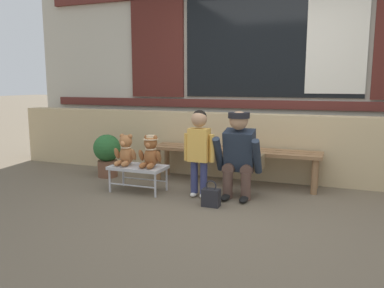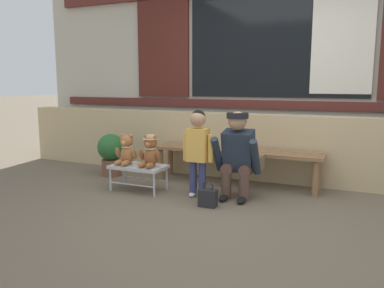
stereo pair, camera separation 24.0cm
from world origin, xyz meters
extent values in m
plane|color=brown|center=(0.00, 0.00, 0.00)|extent=(60.00, 60.00, 0.00)
cube|color=tan|center=(0.00, 1.43, 0.42)|extent=(7.44, 0.25, 0.85)
cube|color=#B7B2A3|center=(0.00, 1.95, 1.75)|extent=(7.60, 0.20, 3.50)
cube|color=#56231E|center=(0.00, 1.83, 0.95)|extent=(6.99, 0.04, 0.12)
cube|color=black|center=(0.00, 1.84, 1.75)|extent=(2.40, 0.03, 1.40)
cube|color=silver|center=(0.83, 1.82, 1.75)|extent=(0.73, 0.02, 1.29)
cube|color=#4C1E19|center=(-1.68, 1.83, 1.75)|extent=(0.84, 0.05, 1.43)
cube|color=#8E6642|center=(-0.28, 0.92, 0.42)|extent=(2.10, 0.11, 0.04)
cube|color=#8E6642|center=(-0.28, 1.06, 0.42)|extent=(2.10, 0.11, 0.04)
cube|color=#8E6642|center=(-0.28, 1.20, 0.42)|extent=(2.10, 0.11, 0.04)
cylinder|color=#8E6642|center=(-1.25, 0.92, 0.20)|extent=(0.07, 0.07, 0.40)
cylinder|color=#8E6642|center=(-1.25, 1.20, 0.20)|extent=(0.07, 0.07, 0.40)
cylinder|color=#8E6642|center=(0.69, 0.92, 0.20)|extent=(0.07, 0.07, 0.40)
cylinder|color=#8E6642|center=(0.69, 1.20, 0.20)|extent=(0.07, 0.07, 0.40)
cube|color=#BCBCC1|center=(-1.23, 0.33, 0.28)|extent=(0.64, 0.36, 0.04)
cylinder|color=#BCBCC1|center=(-1.52, 0.18, 0.13)|extent=(0.02, 0.02, 0.26)
cylinder|color=#BCBCC1|center=(-1.52, 0.48, 0.13)|extent=(0.02, 0.02, 0.26)
cylinder|color=#BCBCC1|center=(-0.94, 0.18, 0.13)|extent=(0.02, 0.02, 0.26)
cylinder|color=#BCBCC1|center=(-0.94, 0.48, 0.13)|extent=(0.02, 0.02, 0.26)
cylinder|color=#BCBCC1|center=(-1.23, 0.18, 0.10)|extent=(0.58, 0.02, 0.02)
cylinder|color=#BCBCC1|center=(-1.23, 0.48, 0.10)|extent=(0.58, 0.02, 0.02)
ellipsoid|color=#A86B3D|center=(-1.39, 0.35, 0.41)|extent=(0.17, 0.14, 0.22)
sphere|color=#A86B3D|center=(-1.39, 0.34, 0.58)|extent=(0.15, 0.15, 0.15)
sphere|color=#E1955B|center=(-1.39, 0.29, 0.56)|extent=(0.06, 0.06, 0.06)
sphere|color=#A86B3D|center=(-1.44, 0.35, 0.63)|extent=(0.06, 0.06, 0.06)
ellipsoid|color=#A86B3D|center=(-1.50, 0.32, 0.43)|extent=(0.06, 0.11, 0.16)
ellipsoid|color=#A86B3D|center=(-1.43, 0.24, 0.33)|extent=(0.06, 0.15, 0.06)
sphere|color=#A86B3D|center=(-1.33, 0.35, 0.63)|extent=(0.06, 0.06, 0.06)
ellipsoid|color=#A86B3D|center=(-1.28, 0.32, 0.43)|extent=(0.06, 0.11, 0.16)
ellipsoid|color=#A86B3D|center=(-1.34, 0.24, 0.33)|extent=(0.06, 0.15, 0.06)
torus|color=beige|center=(-1.39, 0.35, 0.51)|extent=(0.13, 0.13, 0.02)
ellipsoid|color=#93562D|center=(-1.07, 0.35, 0.41)|extent=(0.17, 0.14, 0.22)
sphere|color=#93562D|center=(-1.07, 0.34, 0.58)|extent=(0.15, 0.15, 0.15)
sphere|color=#C87B48|center=(-1.07, 0.29, 0.56)|extent=(0.06, 0.06, 0.06)
sphere|color=#93562D|center=(-1.12, 0.35, 0.63)|extent=(0.06, 0.06, 0.06)
ellipsoid|color=#93562D|center=(-1.18, 0.32, 0.43)|extent=(0.06, 0.11, 0.16)
ellipsoid|color=#93562D|center=(-1.11, 0.24, 0.33)|extent=(0.06, 0.15, 0.06)
sphere|color=#93562D|center=(-1.01, 0.35, 0.63)|extent=(0.06, 0.06, 0.06)
ellipsoid|color=#93562D|center=(-0.96, 0.32, 0.43)|extent=(0.06, 0.11, 0.16)
ellipsoid|color=#93562D|center=(-1.02, 0.24, 0.33)|extent=(0.06, 0.15, 0.06)
torus|color=beige|center=(-1.07, 0.35, 0.51)|extent=(0.13, 0.13, 0.02)
cylinder|color=beige|center=(-1.07, 0.35, 0.62)|extent=(0.17, 0.17, 0.01)
cylinder|color=beige|center=(-1.07, 0.35, 0.64)|extent=(0.10, 0.10, 0.04)
cylinder|color=navy|center=(-0.55, 0.38, 0.22)|extent=(0.08, 0.08, 0.36)
ellipsoid|color=silver|center=(-0.55, 0.36, 0.03)|extent=(0.07, 0.12, 0.05)
cylinder|color=navy|center=(-0.44, 0.38, 0.22)|extent=(0.08, 0.08, 0.36)
ellipsoid|color=silver|center=(-0.44, 0.36, 0.03)|extent=(0.07, 0.12, 0.05)
cube|color=#EAB24C|center=(-0.50, 0.38, 0.58)|extent=(0.22, 0.15, 0.36)
cylinder|color=#EAB24C|center=(-0.64, 0.38, 0.55)|extent=(0.06, 0.06, 0.30)
cylinder|color=#EAB24C|center=(-0.35, 0.38, 0.55)|extent=(0.06, 0.06, 0.30)
sphere|color=tan|center=(-0.50, 0.38, 0.86)|extent=(0.17, 0.17, 0.17)
sphere|color=black|center=(-0.50, 0.39, 0.88)|extent=(0.16, 0.16, 0.16)
cylinder|color=brown|center=(-0.19, 0.44, 0.15)|extent=(0.11, 0.11, 0.30)
cylinder|color=brown|center=(-0.19, 0.58, 0.32)|extent=(0.13, 0.32, 0.13)
ellipsoid|color=black|center=(-0.19, 0.36, 0.03)|extent=(0.09, 0.20, 0.06)
cylinder|color=brown|center=(0.01, 0.44, 0.15)|extent=(0.11, 0.11, 0.30)
cylinder|color=brown|center=(0.01, 0.58, 0.32)|extent=(0.13, 0.32, 0.13)
ellipsoid|color=black|center=(0.01, 0.36, 0.03)|extent=(0.09, 0.20, 0.06)
cube|color=#232D3D|center=(-0.09, 0.55, 0.52)|extent=(0.32, 0.30, 0.47)
cylinder|color=#232D3D|center=(-0.30, 0.45, 0.48)|extent=(0.08, 0.28, 0.40)
cylinder|color=#232D3D|center=(0.12, 0.45, 0.48)|extent=(0.08, 0.28, 0.40)
sphere|color=tan|center=(-0.09, 0.48, 0.85)|extent=(0.20, 0.20, 0.20)
cylinder|color=black|center=(-0.09, 0.48, 0.91)|extent=(0.23, 0.23, 0.06)
cube|color=brown|center=(0.10, 0.64, 0.38)|extent=(0.10, 0.22, 0.16)
cube|color=#232328|center=(-0.27, 0.11, 0.09)|extent=(0.18, 0.11, 0.18)
torus|color=#232328|center=(-0.27, 0.11, 0.22)|extent=(0.11, 0.01, 0.11)
cylinder|color=brown|center=(-1.95, 0.81, 0.11)|extent=(0.26, 0.26, 0.22)
sphere|color=#28602D|center=(-1.95, 0.81, 0.39)|extent=(0.36, 0.36, 0.36)
camera|label=1|loc=(0.88, -3.48, 1.24)|focal=35.85mm
camera|label=2|loc=(1.10, -3.39, 1.24)|focal=35.85mm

